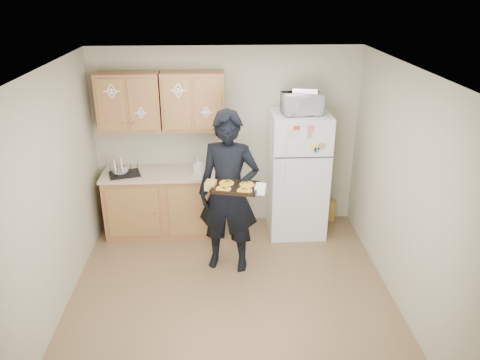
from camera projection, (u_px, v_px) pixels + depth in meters
name	position (u px, v px, depth m)	size (l,w,h in m)	color
floor	(231.00, 293.00, 5.30)	(3.60, 3.60, 0.00)	brown
ceiling	(229.00, 70.00, 4.32)	(3.60, 3.60, 0.00)	silver
wall_back	(227.00, 139.00, 6.46)	(3.60, 0.04, 2.50)	#B1AB8F
wall_front	(238.00, 304.00, 3.15)	(3.60, 0.04, 2.50)	#B1AB8F
wall_left	(53.00, 196.00, 4.73)	(0.04, 3.60, 2.50)	#B1AB8F
wall_right	(402.00, 189.00, 4.89)	(0.04, 3.60, 2.50)	#B1AB8F
refrigerator	(298.00, 174.00, 6.32)	(0.75, 0.70, 1.70)	white
base_cabinet	(166.00, 203.00, 6.45)	(1.60, 0.60, 0.86)	#975734
countertop	(164.00, 173.00, 6.27)	(1.64, 0.64, 0.04)	#C4AE97
upper_cab_left	(129.00, 102.00, 6.01)	(0.80, 0.33, 0.75)	#975734
upper_cab_right	(193.00, 101.00, 6.05)	(0.80, 0.33, 0.75)	#975734
cereal_box	(328.00, 211.00, 6.83)	(0.20, 0.07, 0.32)	#E0C24F
person	(229.00, 193.00, 5.44)	(0.72, 0.47, 1.96)	black
baking_tray	(235.00, 188.00, 5.10)	(0.49, 0.36, 0.04)	black
pizza_front_left	(223.00, 189.00, 5.03)	(0.16, 0.16, 0.02)	gold
pizza_front_right	(244.00, 190.00, 5.00)	(0.16, 0.16, 0.02)	gold
pizza_back_left	(227.00, 183.00, 5.18)	(0.16, 0.16, 0.02)	gold
pizza_back_right	(247.00, 184.00, 5.15)	(0.16, 0.16, 0.02)	gold
microwave	(302.00, 104.00, 5.89)	(0.48, 0.33, 0.27)	white
foil_pan	(305.00, 90.00, 5.85)	(0.31, 0.21, 0.07)	silver
dish_rack	(124.00, 169.00, 6.14)	(0.39, 0.29, 0.15)	black
bowl	(121.00, 172.00, 6.15)	(0.19, 0.19, 0.05)	white
soap_bottle	(198.00, 165.00, 6.19)	(0.10, 0.10, 0.21)	white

